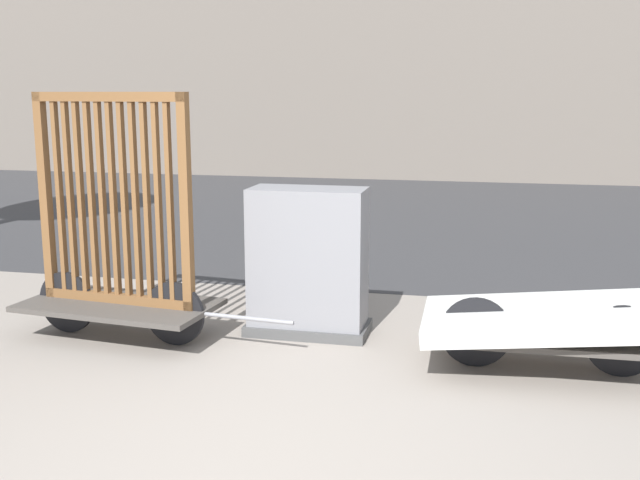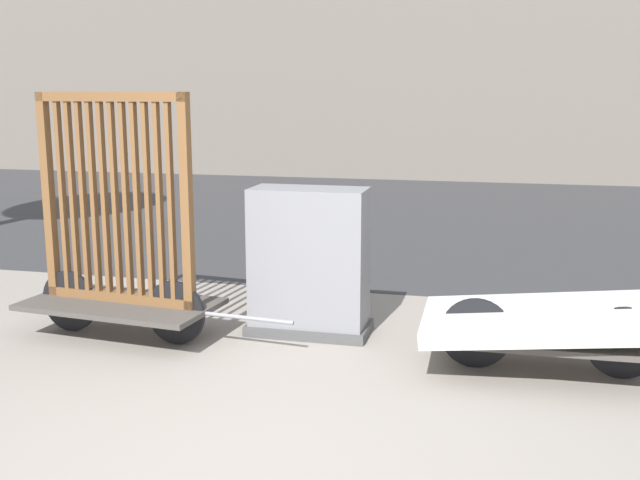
% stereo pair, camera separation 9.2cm
% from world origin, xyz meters
% --- Properties ---
extents(ground_plane, '(60.00, 60.00, 0.00)m').
position_xyz_m(ground_plane, '(0.00, 0.00, 0.00)').
color(ground_plane, gray).
extents(road_strip, '(56.00, 9.38, 0.01)m').
position_xyz_m(road_strip, '(0.00, 8.21, 0.00)').
color(road_strip, '#38383A').
rests_on(road_strip, ground_plane).
extents(bike_cart_with_bedframe, '(2.21, 0.91, 1.88)m').
position_xyz_m(bike_cart_with_bedframe, '(-1.58, 1.77, 0.66)').
color(bike_cart_with_bedframe, '#4C4742').
rests_on(bike_cart_with_bedframe, ground_plane).
extents(bike_cart_with_mattress, '(2.29, 0.96, 0.52)m').
position_xyz_m(bike_cart_with_mattress, '(1.59, 1.77, 0.35)').
color(bike_cart_with_mattress, '#4C4742').
rests_on(bike_cart_with_mattress, ground_plane).
extents(utility_cabinet, '(0.96, 0.48, 1.16)m').
position_xyz_m(utility_cabinet, '(-0.20, 2.23, 0.54)').
color(utility_cabinet, '#4C4C4C').
rests_on(utility_cabinet, ground_plane).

